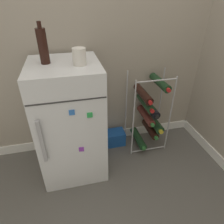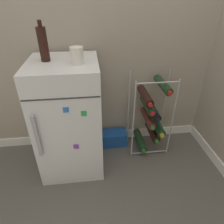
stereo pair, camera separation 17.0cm
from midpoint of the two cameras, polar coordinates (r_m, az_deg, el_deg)
The scene contains 7 objects.
ground_plane at distance 1.76m, azimuth 8.67°, elevation -19.67°, with size 14.00×14.00×0.00m, color #56544F.
wall_back at distance 1.74m, azimuth 6.42°, elevation 27.30°, with size 6.61×0.07×2.50m.
mini_fridge at distance 1.64m, azimuth -9.19°, elevation -1.89°, with size 0.50×0.54×0.94m.
wine_rack at distance 1.88m, azimuth 13.54°, elevation -0.98°, with size 0.36×0.33×0.77m.
soda_box at distance 2.05m, azimuth 3.09°, elevation -7.50°, with size 0.24×0.14×0.14m.
fridge_top_cup at distance 1.36m, azimuth -6.34°, elevation 15.70°, with size 0.09×0.09×0.11m.
fridge_top_bottle at distance 1.44m, azimuth -15.78°, elevation 18.17°, with size 0.06×0.06×0.26m.
Camera 2 is at (-0.29, -1.06, 1.37)m, focal length 32.00 mm.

